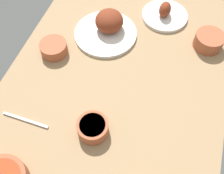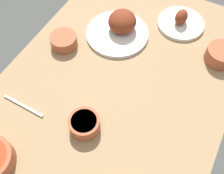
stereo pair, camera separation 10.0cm
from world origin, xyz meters
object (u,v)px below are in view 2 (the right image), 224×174
Objects in this scene: plate_near_viewer at (120,27)px; bowl_soup at (84,124)px; bowl_cream at (221,55)px; fork_loose at (23,106)px; bowl_potatoes at (64,40)px; plate_far_side at (181,22)px.

plate_near_viewer reaches higher than bowl_soup.
plate_near_viewer is at bearing 97.60° from bowl_cream.
bowl_soup is 0.61× the size of fork_loose.
plate_far_side is at bearing -48.72° from bowl_potatoes.
plate_far_side is (18.08, -23.03, -1.70)cm from plate_near_viewer.
bowl_potatoes is 0.93× the size of bowl_cream.
bowl_potatoes is 0.63× the size of fork_loose.
bowl_soup is 64.54cm from bowl_cream.
bowl_cream is (-12.07, -22.04, 1.53)cm from plate_far_side.
bowl_soup is at bearing -167.82° from plate_near_viewer.
plate_near_viewer is 45.47cm from bowl_cream.
plate_near_viewer reaches higher than bowl_potatoes.
plate_near_viewer is 1.30× the size of plate_far_side.
bowl_potatoes is at bearing 96.68° from fork_loose.
bowl_soup is (-30.02, -29.05, 0.22)cm from bowl_potatoes.
bowl_potatoes is at bearing 134.79° from plate_near_viewer.
bowl_soup is at bearing -135.95° from bowl_potatoes.
bowl_potatoes is (-18.45, 18.58, -0.75)cm from plate_near_viewer.
fork_loose is (-52.32, 15.19, -3.23)cm from plate_near_viewer.
plate_far_side is 1.18× the size of fork_loose.
plate_near_viewer is 29.33cm from plate_far_side.
bowl_cream is (24.46, -63.65, 0.58)cm from bowl_potatoes.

